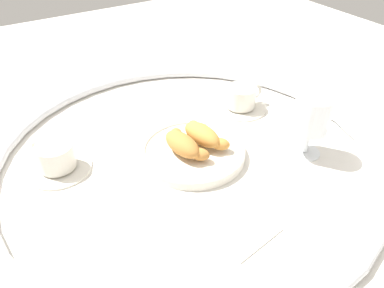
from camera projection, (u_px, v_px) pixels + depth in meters
The scene contains 9 objects.
ground_plane at pixel (187, 158), 0.84m from camera, with size 2.20×2.20×0.00m, color silver.
table_chrome_rim at pixel (187, 154), 0.83m from camera, with size 0.82×0.82×0.02m, color silver.
pastry_plate at pixel (192, 151), 0.84m from camera, with size 0.23×0.23×0.02m.
croissant_large at pixel (183, 144), 0.81m from camera, with size 0.14×0.07×0.04m.
croissant_small at pixel (203, 135), 0.84m from camera, with size 0.14×0.08×0.04m.
coffee_cup_near at pixel (56, 159), 0.80m from camera, with size 0.14×0.14×0.06m.
coffee_cup_far at pixel (241, 99), 1.00m from camera, with size 0.14×0.14×0.06m.
juice_glass_left at pixel (312, 116), 0.80m from camera, with size 0.08×0.08×0.14m.
folded_napkin at pixel (239, 226), 0.68m from camera, with size 0.11×0.11×0.01m, color silver.
Camera 1 is at (0.57, -0.34, 0.52)m, focal length 36.22 mm.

